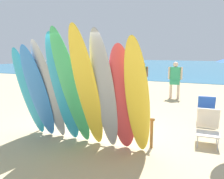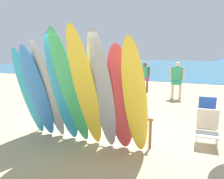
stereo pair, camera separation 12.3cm
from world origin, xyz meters
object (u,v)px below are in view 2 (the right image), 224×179
at_px(surfboard_teal_3, 62,91).
at_px(surfboard_green_4, 70,90).
at_px(surfboard_blue_1, 38,94).
at_px(surfboard_yellow_5, 86,91).
at_px(beachgoer_photographing, 145,75).
at_px(surfboard_teal_0, 29,93).
at_px(surfboard_yellow_8, 135,101).
at_px(surfboard_grey_6, 103,94).
at_px(surfboard_rack, 90,116).
at_px(beach_chair_striped, 207,110).
at_px(surfboard_grey_2, 48,92).
at_px(surfboard_red_7, 121,101).
at_px(beachgoer_strolling, 177,78).
at_px(beach_chair_red, 207,126).

xyz_separation_m(surfboard_teal_3, surfboard_green_4, (0.29, -0.10, 0.04)).
xyz_separation_m(surfboard_blue_1, surfboard_teal_3, (0.71, 0.01, 0.12)).
relative_size(surfboard_yellow_5, beachgoer_photographing, 1.80).
distance_m(surfboard_teal_0, surfboard_yellow_8, 2.86).
xyz_separation_m(surfboard_yellow_5, surfboard_grey_6, (0.36, 0.08, -0.04)).
height_order(surfboard_teal_0, surfboard_blue_1, surfboard_blue_1).
height_order(surfboard_rack, surfboard_teal_3, surfboard_teal_3).
bearing_deg(surfboard_grey_6, beach_chair_striped, 57.30).
xyz_separation_m(surfboard_grey_2, surfboard_red_7, (1.84, 0.02, -0.05)).
height_order(surfboard_grey_2, beachgoer_photographing, surfboard_grey_2).
distance_m(surfboard_rack, surfboard_teal_0, 1.63).
height_order(surfboard_grey_2, surfboard_grey_6, surfboard_grey_6).
height_order(beachgoer_strolling, beachgoer_photographing, beachgoer_strolling).
distance_m(surfboard_grey_6, beach_chair_red, 2.61).
distance_m(surfboard_blue_1, beachgoer_photographing, 7.57).
bearing_deg(beach_chair_striped, surfboard_teal_3, -137.41).
bearing_deg(beach_chair_striped, beach_chair_red, -90.90).
xyz_separation_m(surfboard_rack, surfboard_yellow_5, (0.36, -0.77, 0.79)).
bearing_deg(surfboard_rack, beachgoer_strolling, 78.42).
height_order(beachgoer_strolling, beach_chair_red, beachgoer_strolling).
bearing_deg(surfboard_green_4, surfboard_red_7, 13.34).
distance_m(surfboard_grey_2, beach_chair_red, 3.81).
height_order(surfboard_blue_1, beach_chair_red, surfboard_blue_1).
relative_size(surfboard_green_4, surfboard_grey_6, 1.03).
distance_m(surfboard_blue_1, beach_chair_striped, 4.85).
distance_m(surfboard_rack, surfboard_yellow_5, 1.16).
height_order(surfboard_teal_3, surfboard_yellow_5, surfboard_yellow_5).
bearing_deg(surfboard_rack, surfboard_grey_6, -43.62).
relative_size(surfboard_green_4, surfboard_yellow_8, 1.08).
xyz_separation_m(beachgoer_photographing, beach_chair_striped, (3.25, -4.49, -0.49)).
bearing_deg(beachgoer_strolling, surfboard_green_4, -102.93).
relative_size(surfboard_red_7, surfboard_yellow_8, 0.92).
bearing_deg(surfboard_yellow_8, surfboard_grey_6, 174.13).
relative_size(surfboard_grey_6, beachgoer_strolling, 1.62).
bearing_deg(surfboard_teal_0, surfboard_rack, 25.46).
relative_size(surfboard_teal_0, surfboard_green_4, 0.83).
relative_size(surfboard_grey_2, surfboard_grey_6, 0.93).
xyz_separation_m(beachgoer_strolling, beachgoer_photographing, (-1.81, 1.02, -0.05)).
height_order(surfboard_yellow_5, beachgoer_strolling, surfboard_yellow_5).
height_order(surfboard_grey_2, beach_chair_red, surfboard_grey_2).
height_order(surfboard_teal_3, surfboard_green_4, surfboard_green_4).
xyz_separation_m(surfboard_green_4, beachgoer_strolling, (1.25, 6.63, -0.35)).
height_order(beachgoer_photographing, beach_chair_striped, beachgoer_photographing).
xyz_separation_m(surfboard_yellow_5, surfboard_yellow_8, (1.07, 0.05, -0.12)).
relative_size(surfboard_blue_1, beach_chair_striped, 2.99).
bearing_deg(beach_chair_striped, surfboard_green_4, -133.53).
distance_m(surfboard_blue_1, surfboard_yellow_5, 1.42).
distance_m(surfboard_grey_2, beachgoer_photographing, 7.52).
height_order(surfboard_yellow_8, beachgoer_strolling, surfboard_yellow_8).
bearing_deg(surfboard_green_4, beach_chair_striped, 54.52).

